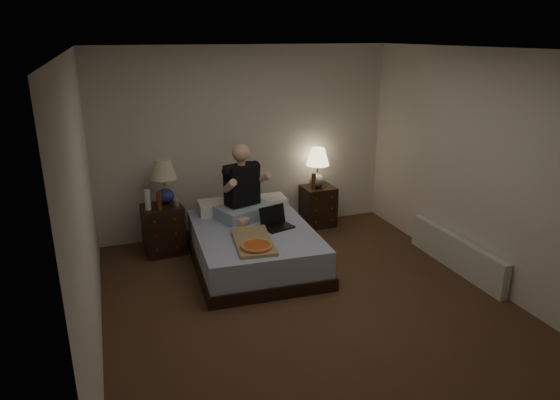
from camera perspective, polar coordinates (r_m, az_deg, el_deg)
name	(u,v)px	position (r m, az deg, el deg)	size (l,w,h in m)	color
floor	(310,306)	(5.19, 3.41, -11.95)	(4.00, 4.50, 0.00)	#523523
ceiling	(315,49)	(4.48, 4.04, 16.81)	(4.00, 4.50, 0.00)	white
wall_back	(246,142)	(6.74, -3.88, 6.67)	(4.00, 2.50, 0.00)	silver
wall_front	(477,305)	(2.92, 21.63, -11.13)	(4.00, 2.50, 0.00)	silver
wall_left	(85,213)	(4.34, -21.40, -1.37)	(4.50, 2.50, 0.00)	silver
wall_right	(485,170)	(5.75, 22.38, 3.22)	(4.50, 2.50, 0.00)	silver
bed	(254,246)	(5.96, -2.98, -5.33)	(1.34, 1.79, 0.45)	#576FAE
nightstand_left	(164,229)	(6.40, -13.16, -3.27)	(0.47, 0.43, 0.61)	black
nightstand_right	(318,206)	(7.15, 4.36, -0.68)	(0.44, 0.40, 0.57)	black
lamp_left	(164,182)	(6.31, -13.09, 2.05)	(0.32, 0.32, 0.56)	navy
lamp_right	(318,168)	(6.97, 4.31, 3.69)	(0.32, 0.32, 0.56)	gray
water_bottle	(148,200)	(6.16, -14.90, 0.01)	(0.07, 0.07, 0.25)	white
soda_can	(176,203)	(6.22, -11.77, -0.32)	(0.07, 0.07, 0.10)	beige
beer_bottle_left	(159,201)	(6.12, -13.65, -0.13)	(0.06, 0.06, 0.23)	#602D0D
beer_bottle_right	(314,181)	(6.93, 3.87, 2.20)	(0.06, 0.06, 0.23)	#542D0C
person	(244,182)	(6.08, -4.13, 2.07)	(0.66, 0.52, 0.93)	black
laptop	(278,218)	(5.86, -0.23, -2.11)	(0.34, 0.28, 0.24)	black
pizza_box	(256,247)	(5.30, -2.71, -5.38)	(0.40, 0.76, 0.08)	tan
radiator	(456,253)	(6.19, 19.44, -5.72)	(0.10, 1.60, 0.40)	silver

